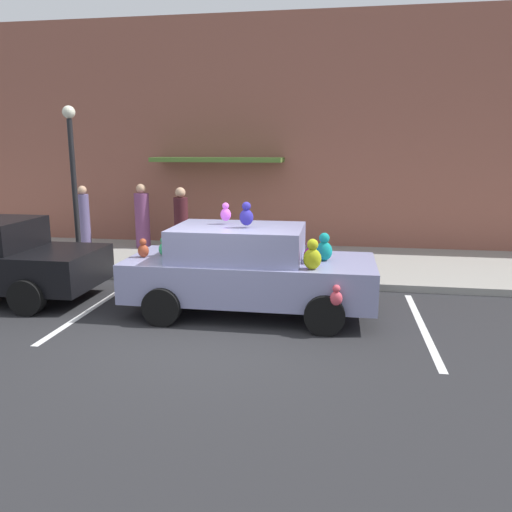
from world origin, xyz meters
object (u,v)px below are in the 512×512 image
(teddy_bear_on_sidewalk, at_px, (281,257))
(street_lamp_post, at_px, (73,169))
(plush_covered_car, at_px, (248,269))
(pedestrian_by_lamp, at_px, (142,218))
(pedestrian_walking_past, at_px, (84,218))
(pedestrian_near_shopfront, at_px, (181,227))

(teddy_bear_on_sidewalk, height_order, street_lamp_post, street_lamp_post)
(plush_covered_car, xyz_separation_m, pedestrian_by_lamp, (-3.80, 4.70, 0.16))
(plush_covered_car, height_order, pedestrian_walking_past, plush_covered_car)
(pedestrian_by_lamp, bearing_deg, teddy_bear_on_sidewalk, -27.67)
(teddy_bear_on_sidewalk, relative_size, pedestrian_walking_past, 0.41)
(pedestrian_near_shopfront, height_order, pedestrian_by_lamp, pedestrian_near_shopfront)
(street_lamp_post, xyz_separation_m, pedestrian_by_lamp, (0.59, 2.46, -1.43))
(teddy_bear_on_sidewalk, distance_m, pedestrian_by_lamp, 4.66)
(street_lamp_post, distance_m, pedestrian_near_shopfront, 2.76)
(teddy_bear_on_sidewalk, height_order, pedestrian_walking_past, pedestrian_walking_past)
(pedestrian_by_lamp, bearing_deg, street_lamp_post, -103.41)
(pedestrian_by_lamp, bearing_deg, plush_covered_car, -51.03)
(street_lamp_post, relative_size, pedestrian_walking_past, 2.13)
(street_lamp_post, bearing_deg, teddy_bear_on_sidewalk, 3.78)
(plush_covered_car, xyz_separation_m, street_lamp_post, (-4.39, 2.24, 1.59))
(street_lamp_post, bearing_deg, pedestrian_walking_past, 114.40)
(plush_covered_car, relative_size, teddy_bear_on_sidewalk, 6.07)
(pedestrian_near_shopfront, bearing_deg, pedestrian_by_lamp, 136.03)
(pedestrian_walking_past, bearing_deg, plush_covered_car, -39.54)
(plush_covered_car, xyz_separation_m, teddy_bear_on_sidewalk, (0.31, 2.55, -0.32))
(pedestrian_near_shopfront, relative_size, pedestrian_by_lamp, 1.02)
(plush_covered_car, xyz_separation_m, pedestrian_walking_past, (-5.39, 4.45, 0.16))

